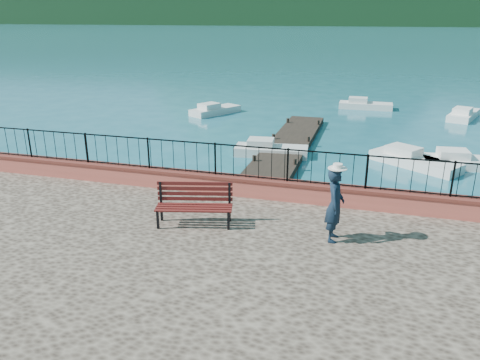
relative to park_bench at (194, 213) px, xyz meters
The scene contains 14 objects.
ground 3.04m from the park_bench, 30.56° to the right, with size 2000.00×2000.00×0.00m, color #19596B.
parapet 3.27m from the park_bench, 46.08° to the left, with size 28.00×0.46×0.58m, color #C15345.
railing 3.36m from the park_bench, 46.08° to the left, with size 27.00×0.05×0.95m, color black.
dock 10.75m from the park_bench, 88.54° to the left, with size 2.00×16.00×0.30m, color #2D231C.
far_forest 298.76m from the park_bench, 89.56° to the left, with size 900.00×60.00×18.00m, color black.
park_bench is the anchor object (origin of this frame).
person 3.58m from the park_bench, ahead, with size 0.66×0.43×1.80m, color black.
hat 3.85m from the park_bench, ahead, with size 0.44×0.44×0.12m, color white.
boat_0 10.76m from the park_bench, 91.62° to the left, with size 3.43×1.30×0.80m, color silver.
boat_1 12.47m from the park_bench, 60.29° to the left, with size 3.93×1.30×0.80m, color silver.
boat_2 13.98m from the park_bench, 53.63° to the left, with size 3.53×1.30×0.80m, color silver.
boat_3 20.29m from the park_bench, 107.44° to the left, with size 3.59×1.30×0.80m, color silver.
boat_4 24.32m from the park_bench, 81.40° to the left, with size 3.67×1.30×0.80m, color silver.
boat_5 24.44m from the park_bench, 66.26° to the left, with size 3.79×1.30×0.80m, color white.
Camera 1 is at (1.92, -8.97, 6.35)m, focal length 35.00 mm.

